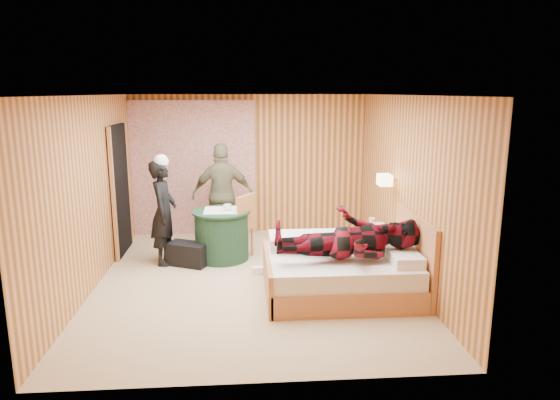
{
  "coord_description": "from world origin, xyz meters",
  "views": [
    {
      "loc": [
        -0.11,
        -6.5,
        2.54
      ],
      "look_at": [
        0.4,
        0.35,
        1.05
      ],
      "focal_mm": 32.0,
      "sensor_mm": 36.0,
      "label": 1
    }
  ],
  "objects": [
    {
      "name": "wall_lamp",
      "position": [
        1.92,
        0.45,
        1.3
      ],
      "size": [
        0.26,
        0.24,
        0.16
      ],
      "color": "gold",
      "rests_on": "wall_right"
    },
    {
      "name": "cup_nightstand",
      "position": [
        1.88,
        0.91,
        0.57
      ],
      "size": [
        0.1,
        0.1,
        0.09
      ],
      "primitive_type": "imported",
      "rotation": [
        0.0,
        0.0,
        0.01
      ],
      "color": "white",
      "rests_on": "nightstand"
    },
    {
      "name": "floor",
      "position": [
        0.0,
        0.0,
        0.0
      ],
      "size": [
        4.2,
        5.0,
        0.01
      ],
      "primitive_type": "cube",
      "color": "tan",
      "rests_on": "ground"
    },
    {
      "name": "round_table",
      "position": [
        -0.46,
        0.93,
        0.39
      ],
      "size": [
        0.88,
        0.88,
        0.78
      ],
      "color": "#1E412C",
      "rests_on": "floor"
    },
    {
      "name": "sneaker_left",
      "position": [
        -0.59,
        1.13,
        0.05
      ],
      "size": [
        0.25,
        0.12,
        0.11
      ],
      "primitive_type": "cube",
      "rotation": [
        0.0,
        0.0,
        -0.08
      ],
      "color": "white",
      "rests_on": "floor"
    },
    {
      "name": "chair_near",
      "position": [
        -0.17,
        0.96,
        0.59
      ],
      "size": [
        0.64,
        0.64,
        1.02
      ],
      "rotation": [
        0.0,
        0.0,
        -2.17
      ],
      "color": "tan",
      "rests_on": "floor"
    },
    {
      "name": "wall_right",
      "position": [
        2.1,
        0.0,
        1.25
      ],
      "size": [
        0.02,
        5.0,
        2.5
      ],
      "primitive_type": "cube",
      "color": "#E48C57",
      "rests_on": "floor"
    },
    {
      "name": "nightstand",
      "position": [
        1.88,
        0.78,
        0.27
      ],
      "size": [
        0.4,
        0.55,
        0.53
      ],
      "color": "tan",
      "rests_on": "floor"
    },
    {
      "name": "bed",
      "position": [
        1.13,
        -0.52,
        0.3
      ],
      "size": [
        1.94,
        1.48,
        1.02
      ],
      "color": "tan",
      "rests_on": "floor"
    },
    {
      "name": "duffel_bag",
      "position": [
        -0.96,
        0.69,
        0.17
      ],
      "size": [
        0.68,
        0.54,
        0.34
      ],
      "primitive_type": "cube",
      "rotation": [
        0.0,
        0.0,
        -0.43
      ],
      "color": "black",
      "rests_on": "floor"
    },
    {
      "name": "curtain",
      "position": [
        -1.0,
        2.43,
        1.2
      ],
      "size": [
        2.2,
        0.08,
        2.4
      ],
      "primitive_type": "cube",
      "color": "beige",
      "rests_on": "floor"
    },
    {
      "name": "ceiling",
      "position": [
        0.0,
        0.0,
        2.5
      ],
      "size": [
        4.2,
        5.0,
        0.01
      ],
      "primitive_type": "cube",
      "color": "white",
      "rests_on": "wall_back"
    },
    {
      "name": "man_at_table",
      "position": [
        -0.46,
        1.67,
        0.86
      ],
      "size": [
        1.02,
        0.44,
        1.72
      ],
      "primitive_type": "imported",
      "rotation": [
        0.0,
        0.0,
        3.16
      ],
      "color": "#676444",
      "rests_on": "floor"
    },
    {
      "name": "wall_back",
      "position": [
        0.0,
        2.5,
        1.25
      ],
      "size": [
        4.2,
        0.02,
        2.5
      ],
      "primitive_type": "cube",
      "color": "#E48C57",
      "rests_on": "floor"
    },
    {
      "name": "book_lower",
      "position": [
        1.88,
        0.73,
        0.54
      ],
      "size": [
        0.21,
        0.25,
        0.02
      ],
      "primitive_type": "imported",
      "rotation": [
        0.0,
        0.0,
        -0.22
      ],
      "color": "white",
      "rests_on": "nightstand"
    },
    {
      "name": "sneaker_right",
      "position": [
        0.11,
        0.22,
        0.05
      ],
      "size": [
        0.24,
        0.1,
        0.11
      ],
      "primitive_type": "cube",
      "rotation": [
        0.0,
        0.0,
        0.01
      ],
      "color": "white",
      "rests_on": "floor"
    },
    {
      "name": "doorway",
      "position": [
        -2.06,
        1.4,
        1.02
      ],
      "size": [
        0.06,
        0.9,
        2.05
      ],
      "primitive_type": "cube",
      "color": "black",
      "rests_on": "floor"
    },
    {
      "name": "chair_far",
      "position": [
        -0.46,
        1.63,
        0.54
      ],
      "size": [
        0.44,
        0.44,
        0.93
      ],
      "rotation": [
        0.0,
        0.0,
        0.04
      ],
      "color": "tan",
      "rests_on": "floor"
    },
    {
      "name": "book_upper",
      "position": [
        1.88,
        0.73,
        0.56
      ],
      "size": [
        0.17,
        0.23,
        0.02
      ],
      "primitive_type": "imported",
      "rotation": [
        0.0,
        0.0,
        -0.03
      ],
      "color": "white",
      "rests_on": "nightstand"
    },
    {
      "name": "woman_standing",
      "position": [
        -1.31,
        0.82,
        0.79
      ],
      "size": [
        0.42,
        0.6,
        1.58
      ],
      "primitive_type": "imported",
      "rotation": [
        0.0,
        0.0,
        1.5
      ],
      "color": "black",
      "rests_on": "floor"
    },
    {
      "name": "wall_left",
      "position": [
        -2.1,
        0.0,
        1.25
      ],
      "size": [
        0.02,
        5.0,
        2.5
      ],
      "primitive_type": "cube",
      "color": "#E48C57",
      "rests_on": "floor"
    },
    {
      "name": "cup_table",
      "position": [
        -0.36,
        0.88,
        0.83
      ],
      "size": [
        0.16,
        0.16,
        0.1
      ],
      "primitive_type": "imported",
      "rotation": [
        0.0,
        0.0,
        -0.38
      ],
      "color": "white",
      "rests_on": "round_table"
    },
    {
      "name": "man_on_bed",
      "position": [
        1.15,
        -0.74,
        0.94
      ],
      "size": [
        0.86,
        0.67,
        1.77
      ],
      "primitive_type": "imported",
      "rotation": [
        0.0,
        1.57,
        0.0
      ],
      "color": "#5E0915",
      "rests_on": "bed"
    }
  ]
}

